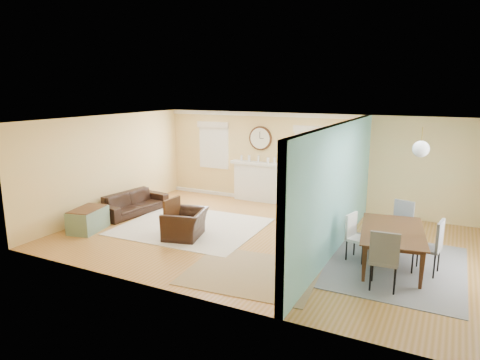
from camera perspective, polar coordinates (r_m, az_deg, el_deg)
name	(u,v)px	position (r m, az deg, el deg)	size (l,w,h in m)	color
floor	(266,239)	(9.57, 3.49, -7.85)	(9.00, 9.00, 0.00)	#9F6825
wall_back	(310,161)	(11.97, 9.33, 2.53)	(9.00, 0.02, 2.60)	#EABB70
wall_front	(189,219)	(6.65, -6.82, -5.18)	(9.00, 0.02, 2.60)	#EABB70
wall_left	(109,165)	(11.71, -17.06, 1.94)	(0.02, 6.00, 2.60)	#EABB70
ceiling	(268,121)	(9.01, 3.70, 7.87)	(9.00, 6.00, 0.02)	white
partition	(340,184)	(8.99, 13.19, -0.46)	(0.17, 6.00, 2.60)	#EABB70
fireplace	(259,181)	(12.52, 2.51, -0.17)	(1.70, 0.30, 1.17)	white
wall_clock	(260,138)	(12.39, 2.73, 5.58)	(0.70, 0.07, 0.70)	#4C2C16
window_left	(214,142)	(13.11, -3.51, 5.09)	(1.05, 0.13, 1.42)	white
window_right	(312,148)	(11.85, 9.55, 4.19)	(1.05, 0.13, 1.42)	white
pendant	(421,149)	(8.34, 22.97, 3.83)	(0.30, 0.30, 0.55)	gold
rug_cream	(192,226)	(10.41, -6.45, -6.18)	(3.23, 2.80, 0.02)	beige
rug_jute	(252,273)	(7.89, 1.63, -12.28)	(2.32, 1.90, 0.01)	#96815A
rug_grey	(392,265)	(8.70, 19.63, -10.63)	(2.52, 3.15, 0.01)	slate
sofa	(133,203)	(11.70, -14.05, -2.99)	(1.94, 0.76, 0.57)	black
eames_chair	(185,224)	(9.61, -7.29, -5.85)	(0.97, 0.84, 0.63)	black
green_chair	(301,203)	(11.25, 8.14, -3.12)	(0.70, 0.72, 0.66)	#006743
trunk	(88,219)	(10.62, -19.60, -4.98)	(0.76, 1.03, 0.54)	gray
credenza	(334,213)	(10.29, 12.39, -4.32)	(0.51, 1.49, 0.80)	#A8814C
tv	(334,185)	(10.13, 12.47, -0.62)	(0.97, 0.13, 0.56)	black
garden_stool	(321,230)	(9.47, 10.70, -6.60)	(0.35, 0.35, 0.51)	white
potted_plant	(322,209)	(9.33, 10.82, -3.79)	(0.41, 0.35, 0.45)	#337F33
dining_table	(394,248)	(8.58, 19.79, -8.51)	(1.98, 1.11, 0.70)	#4C2C16
dining_chair_n	(400,220)	(9.59, 20.56, -5.05)	(0.51, 0.51, 0.95)	slate
dining_chair_s	(385,254)	(7.49, 18.74, -9.27)	(0.50, 0.50, 1.04)	slate
dining_chair_w	(359,234)	(8.56, 15.59, -6.94)	(0.49, 0.49, 0.91)	white
dining_chair_e	(427,242)	(8.37, 23.71, -7.55)	(0.51, 0.51, 1.01)	slate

